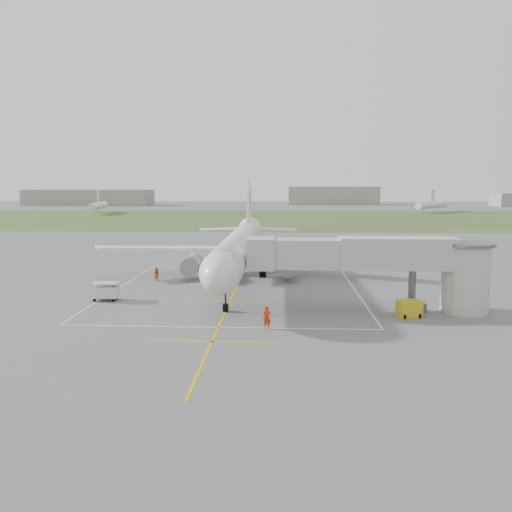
{
  "coord_description": "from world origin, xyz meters",
  "views": [
    {
      "loc": [
        5.33,
        -61.42,
        12.02
      ],
      "look_at": [
        2.42,
        -4.0,
        4.0
      ],
      "focal_mm": 35.0,
      "sensor_mm": 36.0,
      "label": 1
    }
  ],
  "objects_px": {
    "gpu_unit": "(409,309)",
    "ramp_worker_wing": "(157,274)",
    "baggage_cart": "(105,291)",
    "jet_bridge": "(389,263)",
    "airliner": "(239,248)",
    "ramp_worker_nose": "(267,318)"
  },
  "relations": [
    {
      "from": "jet_bridge",
      "to": "baggage_cart",
      "type": "height_order",
      "value": "jet_bridge"
    },
    {
      "from": "gpu_unit",
      "to": "ramp_worker_nose",
      "type": "bearing_deg",
      "value": -172.67
    },
    {
      "from": "airliner",
      "to": "jet_bridge",
      "type": "distance_m",
      "value": 21.22
    },
    {
      "from": "jet_bridge",
      "to": "ramp_worker_wing",
      "type": "xyz_separation_m",
      "value": [
        -26.35,
        14.39,
        -3.9
      ]
    },
    {
      "from": "gpu_unit",
      "to": "airliner",
      "type": "bearing_deg",
      "value": 124.52
    },
    {
      "from": "gpu_unit",
      "to": "ramp_worker_wing",
      "type": "bearing_deg",
      "value": 137.4
    },
    {
      "from": "baggage_cart",
      "to": "gpu_unit",
      "type": "bearing_deg",
      "value": -12.67
    },
    {
      "from": "baggage_cart",
      "to": "jet_bridge",
      "type": "bearing_deg",
      "value": -8.99
    },
    {
      "from": "ramp_worker_nose",
      "to": "jet_bridge",
      "type": "bearing_deg",
      "value": 20.56
    },
    {
      "from": "airliner",
      "to": "ramp_worker_wing",
      "type": "bearing_deg",
      "value": 179.26
    },
    {
      "from": "jet_bridge",
      "to": "gpu_unit",
      "type": "xyz_separation_m",
      "value": [
        1.53,
        -2.17,
        -3.96
      ]
    },
    {
      "from": "airliner",
      "to": "ramp_worker_nose",
      "type": "bearing_deg",
      "value": -78.75
    },
    {
      "from": "airliner",
      "to": "baggage_cart",
      "type": "relative_size",
      "value": 16.52
    },
    {
      "from": "gpu_unit",
      "to": "baggage_cart",
      "type": "relative_size",
      "value": 0.83
    },
    {
      "from": "jet_bridge",
      "to": "ramp_worker_wing",
      "type": "relative_size",
      "value": 13.81
    },
    {
      "from": "jet_bridge",
      "to": "ramp_worker_wing",
      "type": "height_order",
      "value": "jet_bridge"
    },
    {
      "from": "airliner",
      "to": "baggage_cart",
      "type": "bearing_deg",
      "value": -140.22
    },
    {
      "from": "ramp_worker_wing",
      "to": "jet_bridge",
      "type": "bearing_deg",
      "value": 168.6
    },
    {
      "from": "jet_bridge",
      "to": "airliner",
      "type": "bearing_deg",
      "value": 137.81
    },
    {
      "from": "jet_bridge",
      "to": "gpu_unit",
      "type": "bearing_deg",
      "value": -54.91
    },
    {
      "from": "airliner",
      "to": "gpu_unit",
      "type": "height_order",
      "value": "airliner"
    },
    {
      "from": "jet_bridge",
      "to": "gpu_unit",
      "type": "height_order",
      "value": "jet_bridge"
    }
  ]
}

